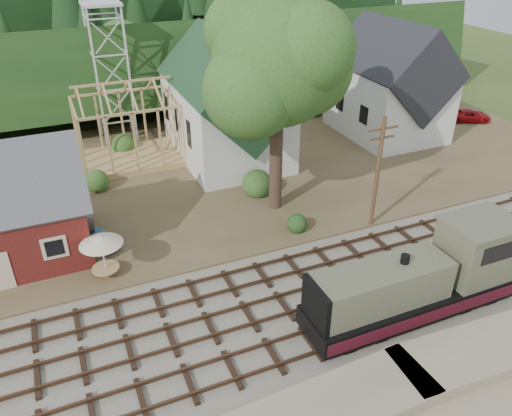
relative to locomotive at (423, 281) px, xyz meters
name	(u,v)px	position (x,y,z in m)	size (l,w,h in m)	color
ground	(319,299)	(-4.34, 3.00, -2.13)	(140.00, 140.00, 0.00)	#384C1E
railroad_bed	(319,298)	(-4.34, 3.00, -2.05)	(64.00, 11.00, 0.16)	#726B5B
village_flat	(213,169)	(-4.34, 21.00, -1.98)	(64.00, 26.00, 0.30)	brown
hillside	(149,93)	(-4.34, 45.00, -2.13)	(70.00, 28.00, 8.00)	#1E3F19
ridge	(125,63)	(-4.34, 61.00, -2.13)	(80.00, 20.00, 12.00)	black
church	(227,103)	(-2.34, 22.68, 3.05)	(8.40, 15.17, 13.00)	silver
farmhouse	(390,87)	(13.66, 22.00, 2.74)	(8.40, 10.80, 10.60)	silver
timber_frame	(128,129)	(-10.34, 25.00, 1.14)	(8.20, 6.20, 6.99)	tan
lattice_tower	(105,32)	(-10.34, 31.00, 7.90)	(3.20, 3.20, 12.12)	silver
big_tree	(280,69)	(-2.18, 13.08, 8.09)	(10.90, 8.40, 14.70)	#38281E
telegraph_pole_near	(378,172)	(2.66, 8.20, 2.12)	(2.20, 0.28, 8.00)	#4C331E
locomotive	(423,281)	(0.00, 0.00, 0.00)	(12.03, 3.01, 4.81)	black
car_blue	(100,238)	(-14.73, 12.91, -1.30)	(1.25, 3.11, 1.06)	#5C96C5
car_red	(469,116)	(23.66, 21.20, -1.24)	(1.97, 4.27, 1.19)	#B10E10
patio_set	(101,242)	(-14.87, 9.55, 0.51)	(2.46, 2.46, 2.74)	silver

